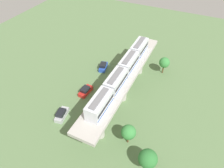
{
  "coord_description": "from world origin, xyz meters",
  "views": [
    {
      "loc": [
        -12.63,
        32.36,
        36.13
      ],
      "look_at": [
        2.5,
        0.71,
        4.48
      ],
      "focal_mm": 32.55,
      "sensor_mm": 36.0,
      "label": 1
    }
  ],
  "objects_px": {
    "tree_near_viaduct": "(164,63)",
    "tree_far_corner": "(148,159)",
    "train": "(123,72)",
    "parked_car_silver": "(62,114)",
    "parked_car_blue": "(103,66)",
    "tree_mid_lot": "(128,132)",
    "parked_car_red": "(86,91)"
  },
  "relations": [
    {
      "from": "tree_near_viaduct",
      "to": "tree_mid_lot",
      "type": "height_order",
      "value": "tree_near_viaduct"
    },
    {
      "from": "parked_car_red",
      "to": "tree_mid_lot",
      "type": "distance_m",
      "value": 17.36
    },
    {
      "from": "tree_near_viaduct",
      "to": "tree_mid_lot",
      "type": "distance_m",
      "value": 24.89
    },
    {
      "from": "train",
      "to": "parked_car_red",
      "type": "height_order",
      "value": "train"
    },
    {
      "from": "parked_car_red",
      "to": "tree_near_viaduct",
      "type": "height_order",
      "value": "tree_near_viaduct"
    },
    {
      "from": "parked_car_red",
      "to": "parked_car_blue",
      "type": "bearing_deg",
      "value": -83.81
    },
    {
      "from": "parked_car_blue",
      "to": "tree_far_corner",
      "type": "relative_size",
      "value": 0.95
    },
    {
      "from": "train",
      "to": "parked_car_blue",
      "type": "relative_size",
      "value": 6.08
    },
    {
      "from": "parked_car_silver",
      "to": "parked_car_blue",
      "type": "xyz_separation_m",
      "value": [
        -0.26,
        -19.71,
        0.0
      ]
    },
    {
      "from": "parked_car_blue",
      "to": "tree_near_viaduct",
      "type": "relative_size",
      "value": 0.91
    },
    {
      "from": "tree_far_corner",
      "to": "parked_car_blue",
      "type": "bearing_deg",
      "value": -47.89
    },
    {
      "from": "parked_car_silver",
      "to": "tree_far_corner",
      "type": "height_order",
      "value": "tree_far_corner"
    },
    {
      "from": "parked_car_silver",
      "to": "train",
      "type": "bearing_deg",
      "value": -145.16
    },
    {
      "from": "tree_near_viaduct",
      "to": "tree_far_corner",
      "type": "relative_size",
      "value": 1.05
    },
    {
      "from": "tree_mid_lot",
      "to": "parked_car_silver",
      "type": "bearing_deg",
      "value": 1.25
    },
    {
      "from": "train",
      "to": "tree_near_viaduct",
      "type": "height_order",
      "value": "train"
    },
    {
      "from": "parked_car_silver",
      "to": "tree_far_corner",
      "type": "distance_m",
      "value": 21.18
    },
    {
      "from": "tree_near_viaduct",
      "to": "parked_car_blue",
      "type": "bearing_deg",
      "value": 19.04
    },
    {
      "from": "train",
      "to": "parked_car_red",
      "type": "distance_m",
      "value": 12.45
    },
    {
      "from": "train",
      "to": "tree_near_viaduct",
      "type": "xyz_separation_m",
      "value": [
        -6.15,
        -14.99,
        -5.5
      ]
    },
    {
      "from": "parked_car_red",
      "to": "tree_far_corner",
      "type": "relative_size",
      "value": 0.91
    },
    {
      "from": "tree_near_viaduct",
      "to": "tree_far_corner",
      "type": "height_order",
      "value": "tree_near_viaduct"
    },
    {
      "from": "train",
      "to": "tree_near_viaduct",
      "type": "bearing_deg",
      "value": -112.31
    },
    {
      "from": "train",
      "to": "parked_car_blue",
      "type": "bearing_deg",
      "value": -43.93
    },
    {
      "from": "train",
      "to": "parked_car_blue",
      "type": "xyz_separation_m",
      "value": [
        9.83,
        -9.47,
        -8.26
      ]
    },
    {
      "from": "parked_car_blue",
      "to": "tree_mid_lot",
      "type": "relative_size",
      "value": 0.94
    },
    {
      "from": "parked_car_red",
      "to": "tree_far_corner",
      "type": "xyz_separation_m",
      "value": [
        -19.95,
        11.87,
        2.26
      ]
    },
    {
      "from": "parked_car_red",
      "to": "tree_mid_lot",
      "type": "bearing_deg",
      "value": 153.33
    },
    {
      "from": "parked_car_silver",
      "to": "parked_car_blue",
      "type": "relative_size",
      "value": 0.99
    },
    {
      "from": "parked_car_blue",
      "to": "tree_far_corner",
      "type": "xyz_separation_m",
      "value": [
        -20.57,
        22.76,
        2.26
      ]
    },
    {
      "from": "tree_far_corner",
      "to": "parked_car_silver",
      "type": "bearing_deg",
      "value": -8.32
    },
    {
      "from": "parked_car_blue",
      "to": "train",
      "type": "bearing_deg",
      "value": 121.75
    }
  ]
}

